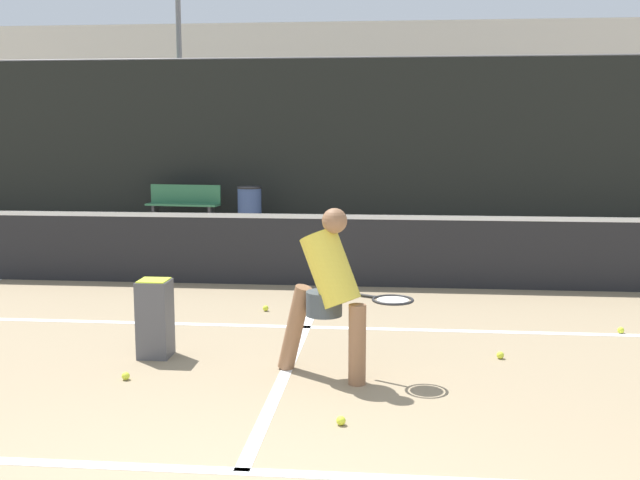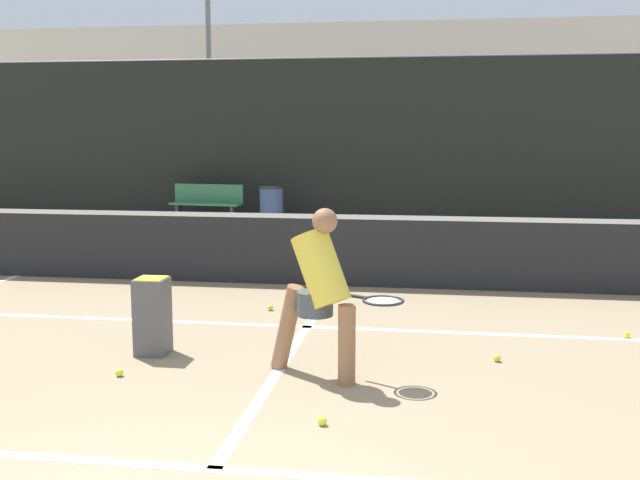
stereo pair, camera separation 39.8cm
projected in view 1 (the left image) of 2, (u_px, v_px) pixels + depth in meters
The scene contains 17 objects.
court_baseline_near at pixel (241, 471), 4.49m from camera, with size 11.00×0.10×0.01m, color white.
court_service_line at pixel (306, 327), 7.79m from camera, with size 8.25×0.10×0.01m, color white.
court_center_mark at pixel (298, 344), 7.18m from camera, with size 0.10×5.47×0.01m, color white.
net at pixel (324, 247), 9.80m from camera, with size 11.09×0.09×1.07m.
fence_back at pixel (353, 141), 16.43m from camera, with size 24.00×0.06×3.62m.
player_practicing at pixel (329, 288), 6.09m from camera, with size 1.24×0.55×1.42m.
tennis_ball_scattered_0 at pixel (266, 308), 8.48m from camera, with size 0.07×0.07×0.07m, color #D1E033.
tennis_ball_scattered_2 at pixel (126, 376), 6.14m from camera, with size 0.07×0.07×0.07m, color #D1E033.
tennis_ball_scattered_3 at pixel (500, 355), 6.71m from camera, with size 0.07×0.07×0.07m, color #D1E033.
tennis_ball_scattered_4 at pixel (341, 421), 5.20m from camera, with size 0.07×0.07×0.07m, color #D1E033.
tennis_ball_scattered_5 at pixel (621, 330), 7.55m from camera, with size 0.07×0.07×0.07m, color #D1E033.
ball_hopper at pixel (155, 316), 6.73m from camera, with size 0.28×0.28×0.71m.
courtside_bench at pixel (184, 203), 16.24m from camera, with size 1.63×0.55×0.86m.
trash_bin at pixel (250, 206), 16.02m from camera, with size 0.53×0.53×0.85m.
parked_car at pixel (270, 184), 20.63m from camera, with size 1.74×4.40×1.35m.
tree_west at pixel (138, 101), 22.66m from camera, with size 2.87×2.87×3.41m.
building_far at pixel (373, 103), 31.89m from camera, with size 36.00×2.40×6.42m, color beige.
Camera 1 is at (0.88, -3.08, 2.03)m, focal length 42.00 mm.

